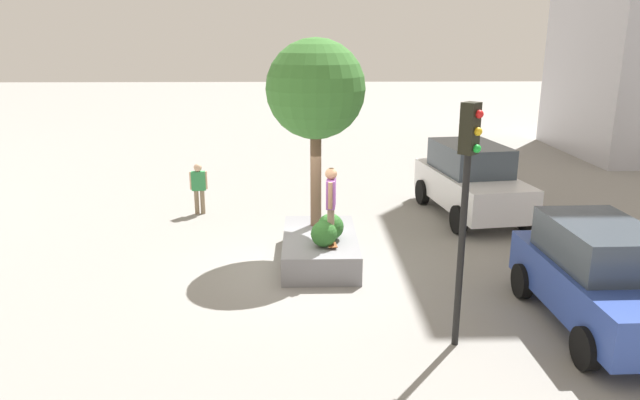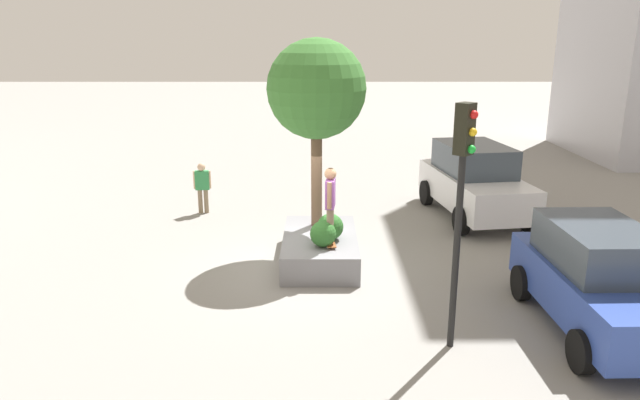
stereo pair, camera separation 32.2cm
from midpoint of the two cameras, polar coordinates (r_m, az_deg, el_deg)
ground_plane at (r=14.11m, az=-0.57°, el=-6.66°), size 120.00×120.00×0.00m
planter_ledge at (r=14.42m, az=0.64°, el=-4.73°), size 3.22×1.80×0.67m
plaza_tree at (r=14.37m, az=0.30°, el=10.73°), size 2.45×2.45×4.71m
boxwood_shrub at (r=13.46m, az=1.00°, el=-3.35°), size 0.61×0.61×0.61m
hedge_clump at (r=13.91m, az=1.67°, el=-2.65°), size 0.64×0.64×0.64m
skateboard at (r=13.67m, az=1.67°, el=-4.16°), size 0.82×0.29×0.07m
skateboarder at (r=13.35m, az=1.71°, el=0.04°), size 0.60×0.27×1.77m
police_car at (r=18.40m, az=15.42°, el=1.83°), size 5.03×2.78×2.23m
sedan_parked at (r=12.15m, az=26.36°, el=-6.97°), size 4.38×2.12×2.02m
traffic_light_corner at (r=9.99m, az=14.61°, el=1.35°), size 0.37×0.37×4.36m
passerby_with_bag at (r=18.47m, az=-10.99°, el=1.52°), size 0.25×0.54×1.61m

